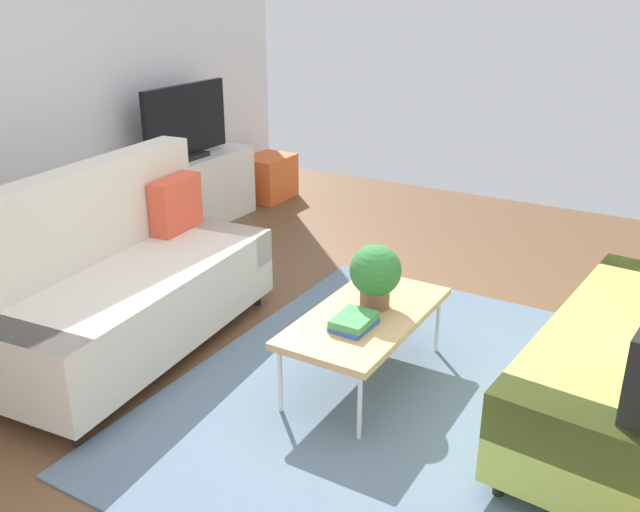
# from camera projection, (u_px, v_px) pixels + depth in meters

# --- Properties ---
(ground_plane) EXTENTS (7.68, 7.68, 0.00)m
(ground_plane) POSITION_uv_depth(u_px,v_px,m) (347.00, 377.00, 3.94)
(ground_plane) COLOR brown
(area_rug) EXTENTS (2.90, 2.20, 0.01)m
(area_rug) POSITION_uv_depth(u_px,v_px,m) (392.00, 393.00, 3.77)
(area_rug) COLOR slate
(area_rug) RESTS_ON ground_plane
(couch_beige) EXTENTS (1.97, 1.02, 1.10)m
(couch_beige) POSITION_uv_depth(u_px,v_px,m) (123.00, 281.00, 4.10)
(couch_beige) COLOR beige
(couch_beige) RESTS_ON ground_plane
(coffee_table) EXTENTS (1.10, 0.56, 0.42)m
(coffee_table) POSITION_uv_depth(u_px,v_px,m) (366.00, 318.00, 3.76)
(coffee_table) COLOR tan
(coffee_table) RESTS_ON ground_plane
(tv_console) EXTENTS (1.40, 0.44, 0.64)m
(tv_console) POSITION_uv_depth(u_px,v_px,m) (189.00, 193.00, 6.21)
(tv_console) COLOR silver
(tv_console) RESTS_ON ground_plane
(tv) EXTENTS (1.00, 0.20, 0.64)m
(tv) POSITION_uv_depth(u_px,v_px,m) (186.00, 123.00, 5.97)
(tv) COLOR black
(tv) RESTS_ON tv_console
(storage_trunk) EXTENTS (0.52, 0.40, 0.44)m
(storage_trunk) POSITION_uv_depth(u_px,v_px,m) (269.00, 177.00, 7.08)
(storage_trunk) COLOR orange
(storage_trunk) RESTS_ON ground_plane
(potted_plant) EXTENTS (0.29, 0.29, 0.36)m
(potted_plant) POSITION_uv_depth(u_px,v_px,m) (375.00, 274.00, 3.76)
(potted_plant) COLOR brown
(potted_plant) RESTS_ON coffee_table
(table_book_0) EXTENTS (0.25, 0.19, 0.03)m
(table_book_0) POSITION_uv_depth(u_px,v_px,m) (354.00, 325.00, 3.60)
(table_book_0) COLOR #3359B2
(table_book_0) RESTS_ON coffee_table
(table_book_1) EXTENTS (0.24, 0.18, 0.04)m
(table_book_1) POSITION_uv_depth(u_px,v_px,m) (354.00, 319.00, 3.58)
(table_book_1) COLOR #3F8C4C
(table_book_1) RESTS_ON table_book_0
(vase_0) EXTENTS (0.11, 0.11, 0.17)m
(vase_0) POSITION_uv_depth(u_px,v_px,m) (134.00, 162.00, 5.63)
(vase_0) COLOR #B24C4C
(vase_0) RESTS_ON tv_console
(bottle_0) EXTENTS (0.06, 0.06, 0.19)m
(bottle_0) POSITION_uv_depth(u_px,v_px,m) (157.00, 158.00, 5.71)
(bottle_0) COLOR #3359B2
(bottle_0) RESTS_ON tv_console
(bottle_1) EXTENTS (0.05, 0.05, 0.17)m
(bottle_1) POSITION_uv_depth(u_px,v_px,m) (166.00, 156.00, 5.80)
(bottle_1) COLOR #3F8C4C
(bottle_1) RESTS_ON tv_console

